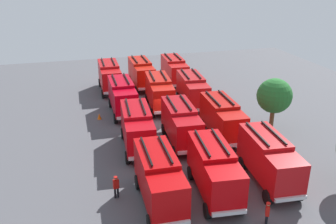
# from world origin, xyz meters

# --- Properties ---
(ground_plane) EXTENTS (63.24, 63.24, 0.00)m
(ground_plane) POSITION_xyz_m (0.00, 0.00, 0.00)
(ground_plane) COLOR #4C4C51
(fire_truck_0) EXTENTS (7.24, 2.86, 3.88)m
(fire_truck_0) POSITION_xyz_m (-12.89, -4.62, 2.15)
(fire_truck_0) COLOR #B10F11
(fire_truck_0) RESTS_ON ground
(fire_truck_1) EXTENTS (7.23, 2.81, 3.88)m
(fire_truck_1) POSITION_xyz_m (-4.37, -4.20, 2.15)
(fire_truck_1) COLOR #B40313
(fire_truck_1) RESTS_ON ground
(fire_truck_2) EXTENTS (7.37, 3.21, 3.88)m
(fire_truck_2) POSITION_xyz_m (4.57, -4.21, 2.15)
(fire_truck_2) COLOR #B10810
(fire_truck_2) RESTS_ON ground
(fire_truck_3) EXTENTS (7.27, 2.92, 3.88)m
(fire_truck_3) POSITION_xyz_m (13.39, -4.33, 2.15)
(fire_truck_3) COLOR #B30608
(fire_truck_3) RESTS_ON ground
(fire_truck_4) EXTENTS (7.20, 2.76, 3.88)m
(fire_truck_4) POSITION_xyz_m (-13.25, -0.19, 2.15)
(fire_truck_4) COLOR #B9140A
(fire_truck_4) RESTS_ON ground
(fire_truck_5) EXTENTS (7.38, 3.25, 3.88)m
(fire_truck_5) POSITION_xyz_m (-4.74, 0.24, 2.15)
(fire_truck_5) COLOR #B9140D
(fire_truck_5) RESTS_ON ground
(fire_truck_6) EXTENTS (7.33, 3.10, 3.88)m
(fire_truck_6) POSITION_xyz_m (4.69, -0.02, 2.15)
(fire_truck_6) COLOR #A80B11
(fire_truck_6) RESTS_ON ground
(fire_truck_7) EXTENTS (7.40, 3.32, 3.88)m
(fire_truck_7) POSITION_xyz_m (13.29, -0.15, 2.15)
(fire_truck_7) COLOR #B80408
(fire_truck_7) RESTS_ON ground
(fire_truck_8) EXTENTS (7.30, 3.01, 3.88)m
(fire_truck_8) POSITION_xyz_m (-13.41, 4.64, 2.15)
(fire_truck_8) COLOR #B51211
(fire_truck_8) RESTS_ON ground
(fire_truck_9) EXTENTS (7.38, 3.24, 3.88)m
(fire_truck_9) POSITION_xyz_m (-4.36, 4.25, 2.15)
(fire_truck_9) COLOR #AC1416
(fire_truck_9) RESTS_ON ground
(fire_truck_10) EXTENTS (7.31, 3.05, 3.88)m
(fire_truck_10) POSITION_xyz_m (4.53, 4.26, 2.15)
(fire_truck_10) COLOR #AE0E0A
(fire_truck_10) RESTS_ON ground
(fire_truck_11) EXTENTS (7.36, 3.20, 3.88)m
(fire_truck_11) POSITION_xyz_m (12.98, 4.53, 2.15)
(fire_truck_11) COLOR #B40F13
(fire_truck_11) RESTS_ON ground
(firefighter_0) EXTENTS (0.29, 0.45, 1.78)m
(firefighter_0) POSITION_xyz_m (11.89, -7.22, 1.00)
(firefighter_0) COLOR black
(firefighter_0) RESTS_ON ground
(firefighter_1) EXTENTS (0.30, 0.42, 1.83)m
(firefighter_1) POSITION_xyz_m (7.39, 6.38, 1.04)
(firefighter_1) COLOR black
(firefighter_1) RESTS_ON ground
(firefighter_2) EXTENTS (0.48, 0.45, 1.68)m
(firefighter_2) POSITION_xyz_m (-11.33, 7.72, 0.94)
(firefighter_2) COLOR black
(firefighter_2) RESTS_ON ground
(firefighter_3) EXTENTS (0.32, 0.46, 1.73)m
(firefighter_3) POSITION_xyz_m (-9.01, 2.43, 0.97)
(firefighter_3) COLOR black
(firefighter_3) RESTS_ON ground
(firefighter_4) EXTENTS (0.48, 0.41, 1.74)m
(firefighter_4) POSITION_xyz_m (17.57, 1.90, 0.97)
(firefighter_4) COLOR black
(firefighter_4) RESTS_ON ground
(tree_0) EXTENTS (3.56, 3.56, 5.51)m
(tree_0) POSITION_xyz_m (4.19, 9.99, 3.71)
(tree_0) COLOR brown
(tree_0) RESTS_ON ground
(traffic_cone_0) EXTENTS (0.46, 0.46, 0.66)m
(traffic_cone_0) POSITION_xyz_m (-3.35, -7.02, 0.33)
(traffic_cone_0) COLOR #F2600C
(traffic_cone_0) RESTS_ON ground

